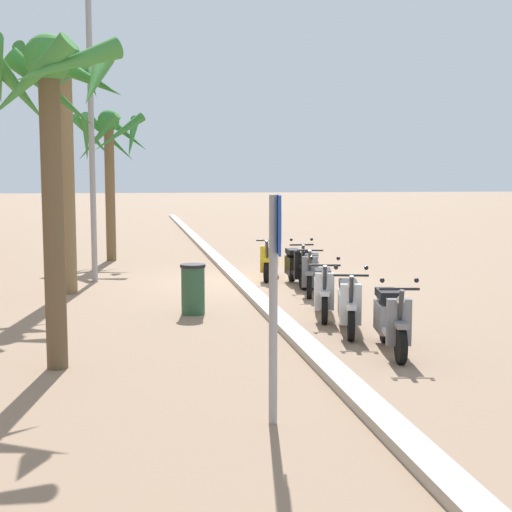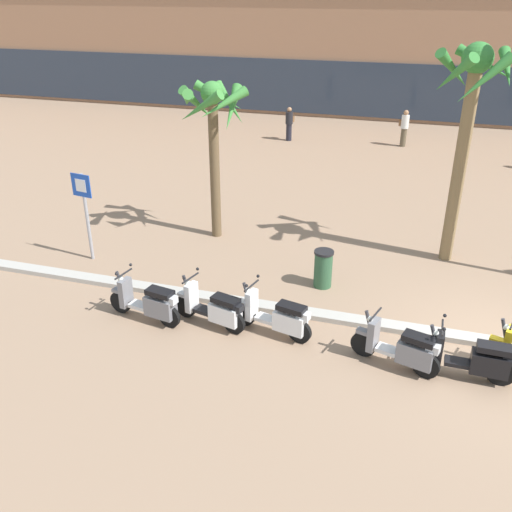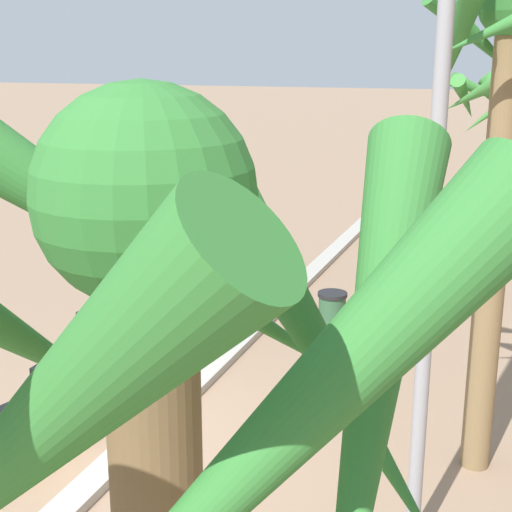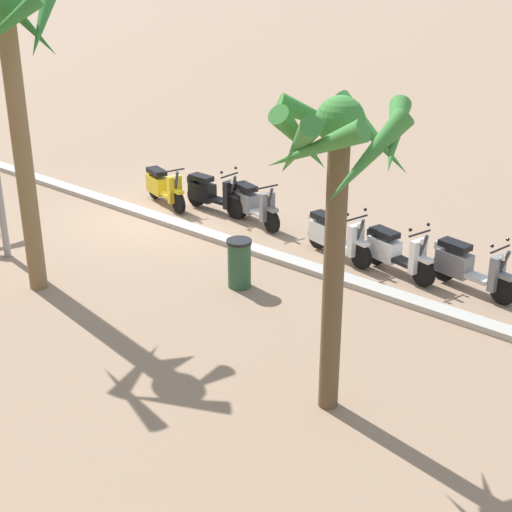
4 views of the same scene
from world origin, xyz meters
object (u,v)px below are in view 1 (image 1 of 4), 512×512
Objects in this scene: scooter_yellow_lead_nearest at (270,261)px; crossing_sign at (275,282)px; scooter_grey_second_in_line at (391,319)px; litter_bin at (193,289)px; scooter_white_far_back at (349,304)px; scooter_black_mid_rear at (296,266)px; scooter_grey_gap_after_mid at (311,273)px; palm_tree_mid_walkway at (64,106)px; palm_tree_by_mall_entrance at (110,147)px; street_lamp at (91,101)px; palm_tree_far_corner at (50,109)px; scooter_white_last_in_row at (323,291)px.

scooter_yellow_lead_nearest is 0.75× the size of crossing_sign.
litter_bin is (3.33, 2.67, 0.02)m from scooter_grey_second_in_line.
scooter_black_mid_rear is (5.25, -0.29, 0.01)m from scooter_white_far_back.
scooter_black_mid_rear reaches higher than scooter_grey_gap_after_mid.
palm_tree_mid_walkway is 5.28m from litter_bin.
scooter_grey_second_in_line is 13.65m from palm_tree_by_mall_entrance.
scooter_white_far_back is 6.50m from scooter_yellow_lead_nearest.
scooter_yellow_lead_nearest is 6.90m from palm_tree_by_mall_entrance.
street_lamp is at bearing 61.84° from scooter_grey_gap_after_mid.
street_lamp is at bearing -15.14° from palm_tree_mid_walkway.
litter_bin is (3.57, -2.13, -2.97)m from palm_tree_far_corner.
crossing_sign reaches higher than litter_bin.
street_lamp reaches higher than crossing_sign.
scooter_white_last_in_row reaches higher than litter_bin.
scooter_yellow_lead_nearest is (1.25, 0.40, -0.01)m from scooter_black_mid_rear.
scooter_grey_gap_after_mid is at bearing -8.96° from scooter_white_last_in_row.
scooter_yellow_lead_nearest is (7.93, 0.32, -0.02)m from scooter_grey_second_in_line.
street_lamp reaches higher than palm_tree_far_corner.
palm_tree_by_mall_entrance is 9.86m from litter_bin.
scooter_white_last_in_row is 0.33× the size of palm_tree_mid_walkway.
scooter_black_mid_rear is 1.02× the size of scooter_yellow_lead_nearest.
scooter_grey_second_in_line is 2.83m from scooter_white_last_in_row.
scooter_white_far_back is 0.74× the size of crossing_sign.
litter_bin is (-9.23, -1.75, -3.01)m from palm_tree_by_mall_entrance.
scooter_white_far_back is 0.96× the size of scooter_black_mid_rear.
scooter_grey_second_in_line is 0.25× the size of street_lamp.
litter_bin is at bearing 140.61° from scooter_black_mid_rear.
scooter_white_last_in_row is 11.01m from palm_tree_by_mall_entrance.
crossing_sign is (-8.30, 2.46, 1.05)m from scooter_grey_gap_after_mid.
scooter_white_last_in_row is at bearing -19.75° from crossing_sign.
street_lamp reaches higher than scooter_black_mid_rear.
scooter_white_last_in_row is at bearing 5.69° from scooter_grey_second_in_line.
palm_tree_far_corner is at bearing 138.77° from scooter_grey_gap_after_mid.
litter_bin is at bearing -169.29° from palm_tree_by_mall_entrance.
palm_tree_by_mall_entrance is (11.13, 4.21, 3.05)m from scooter_white_far_back.
scooter_white_far_back is 0.97× the size of scooter_white_last_in_row.
crossing_sign reaches higher than scooter_black_mid_rear.
scooter_grey_second_in_line is 1.93× the size of litter_bin.
scooter_white_last_in_row is at bearing 171.04° from scooter_grey_gap_after_mid.
scooter_grey_second_in_line is at bearing -141.20° from litter_bin.
palm_tree_far_corner reaches higher than scooter_grey_gap_after_mid.
palm_tree_by_mall_entrance is (5.88, 4.50, 3.04)m from scooter_black_mid_rear.
palm_tree_far_corner is (-6.92, 4.89, 3.01)m from scooter_black_mid_rear.
street_lamp reaches higher than scooter_grey_second_in_line.
scooter_white_last_in_row is 7.00m from palm_tree_mid_walkway.
scooter_grey_second_in_line is 1.06× the size of scooter_grey_gap_after_mid.
scooter_grey_gap_after_mid is at bearing -16.53° from crossing_sign.
scooter_grey_second_in_line and scooter_black_mid_rear have the same top height.
palm_tree_far_corner is (-1.67, 4.60, 3.02)m from scooter_white_far_back.
scooter_black_mid_rear is at bearing -3.16° from scooter_white_far_back.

